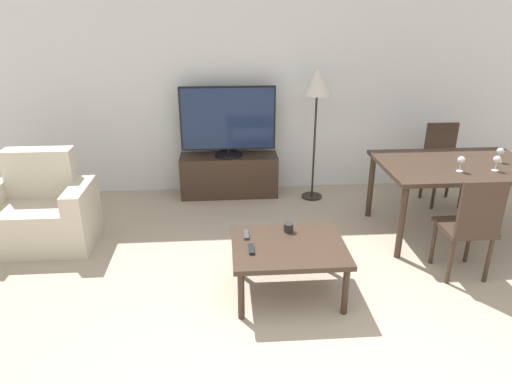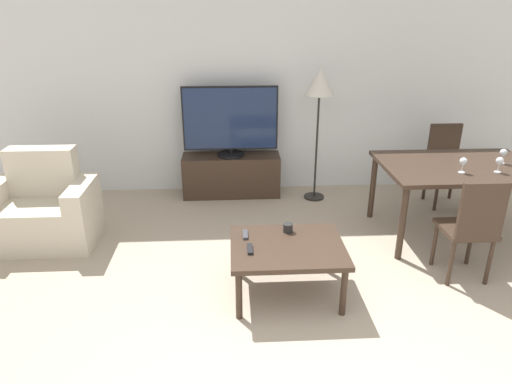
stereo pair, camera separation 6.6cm
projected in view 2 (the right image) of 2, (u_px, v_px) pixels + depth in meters
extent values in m
cube|color=silver|center=(265.00, 80.00, 5.37)|extent=(7.57, 0.06, 2.70)
cube|color=beige|center=(43.00, 223.00, 4.41)|extent=(0.64, 0.66, 0.43)
cube|color=beige|center=(43.00, 171.00, 4.45)|extent=(0.64, 0.20, 0.47)
cube|color=beige|center=(85.00, 213.00, 4.40)|extent=(0.18, 0.66, 0.61)
cube|color=#38281E|center=(231.00, 175.00, 5.54)|extent=(1.16, 0.36, 0.50)
cylinder|color=black|center=(231.00, 154.00, 5.44)|extent=(0.32, 0.32, 0.03)
cylinder|color=black|center=(231.00, 151.00, 5.42)|extent=(0.04, 0.04, 0.05)
cube|color=black|center=(230.00, 118.00, 5.27)|extent=(1.10, 0.04, 0.74)
cube|color=#19284C|center=(230.00, 119.00, 5.25)|extent=(1.07, 0.01, 0.70)
cube|color=#38281E|center=(287.00, 247.00, 3.55)|extent=(0.89, 0.72, 0.04)
cylinder|color=#38281E|center=(239.00, 295.00, 3.33)|extent=(0.05, 0.05, 0.40)
cylinder|color=#38281E|center=(344.00, 292.00, 3.37)|extent=(0.05, 0.05, 0.40)
cylinder|color=#38281E|center=(237.00, 254.00, 3.89)|extent=(0.05, 0.05, 0.40)
cylinder|color=#38281E|center=(327.00, 251.00, 3.93)|extent=(0.05, 0.05, 0.40)
cube|color=#38281E|center=(460.00, 167.00, 4.38)|extent=(1.49, 1.02, 0.04)
cylinder|color=#38281E|center=(402.00, 224.00, 4.08)|extent=(0.06, 0.06, 0.70)
cylinder|color=#38281E|center=(373.00, 187.00, 4.91)|extent=(0.06, 0.06, 0.70)
cylinder|color=#38281E|center=(496.00, 184.00, 4.98)|extent=(0.06, 0.06, 0.70)
cube|color=#38281E|center=(465.00, 229.00, 3.80)|extent=(0.40, 0.40, 0.04)
cylinder|color=#38281E|center=(434.00, 244.00, 4.03)|extent=(0.04, 0.04, 0.41)
cylinder|color=#38281E|center=(470.00, 243.00, 4.04)|extent=(0.04, 0.04, 0.41)
cylinder|color=#38281E|center=(451.00, 263.00, 3.73)|extent=(0.04, 0.04, 0.41)
cylinder|color=#38281E|center=(489.00, 262.00, 3.74)|extent=(0.04, 0.04, 0.41)
cube|color=#38281E|center=(482.00, 211.00, 3.54)|extent=(0.37, 0.04, 0.47)
cube|color=#38281E|center=(447.00, 169.00, 5.19)|extent=(0.40, 0.40, 0.04)
cylinder|color=#38281E|center=(437.00, 193.00, 5.12)|extent=(0.04, 0.04, 0.41)
cylinder|color=#38281E|center=(465.00, 193.00, 5.14)|extent=(0.04, 0.04, 0.41)
cylinder|color=#38281E|center=(425.00, 183.00, 5.42)|extent=(0.04, 0.04, 0.41)
cylinder|color=#38281E|center=(452.00, 182.00, 5.44)|extent=(0.04, 0.04, 0.41)
cube|color=#38281E|center=(444.00, 144.00, 5.26)|extent=(0.37, 0.04, 0.47)
cylinder|color=black|center=(314.00, 197.00, 5.53)|extent=(0.24, 0.24, 0.02)
cylinder|color=black|center=(317.00, 148.00, 5.29)|extent=(0.02, 0.02, 1.22)
cone|color=beige|center=(320.00, 82.00, 5.01)|extent=(0.33, 0.33, 0.29)
cube|color=#38383D|center=(245.00, 234.00, 3.68)|extent=(0.04, 0.15, 0.02)
cube|color=black|center=(250.00, 249.00, 3.46)|extent=(0.04, 0.15, 0.02)
cylinder|color=black|center=(288.00, 228.00, 3.74)|extent=(0.08, 0.08, 0.07)
cylinder|color=silver|center=(501.00, 163.00, 4.41)|extent=(0.06, 0.06, 0.01)
cylinder|color=silver|center=(502.00, 159.00, 4.40)|extent=(0.01, 0.01, 0.07)
sphere|color=silver|center=(504.00, 152.00, 4.37)|extent=(0.07, 0.07, 0.07)
cylinder|color=silver|center=(461.00, 172.00, 4.16)|extent=(0.06, 0.06, 0.01)
cylinder|color=silver|center=(462.00, 168.00, 4.15)|extent=(0.01, 0.01, 0.07)
sphere|color=silver|center=(464.00, 161.00, 4.12)|extent=(0.07, 0.07, 0.07)
cylinder|color=silver|center=(497.00, 172.00, 4.17)|extent=(0.06, 0.06, 0.01)
cylinder|color=silver|center=(498.00, 168.00, 4.16)|extent=(0.01, 0.01, 0.07)
sphere|color=silver|center=(500.00, 161.00, 4.13)|extent=(0.07, 0.07, 0.07)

